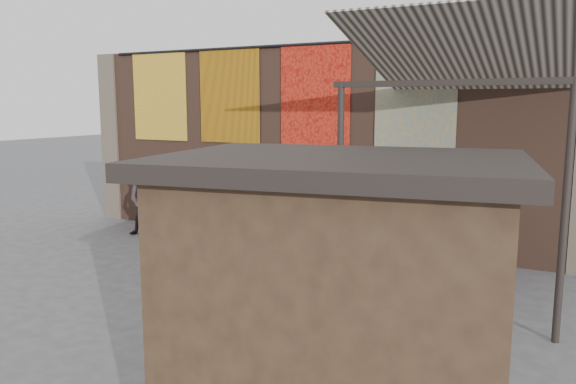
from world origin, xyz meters
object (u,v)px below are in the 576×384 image
object	(u,v)px
shelf_box	(324,185)
scooter_stool_3	(265,223)
scooter_stool_9	(447,247)
scooter_stool_6	(348,236)
diner_right	(145,201)
scooter_stool_4	(290,228)
market_stall	(339,336)
scooter_stool_0	(191,215)
scooter_stool_1	(214,220)
shopper_tan	(468,235)
scooter_stool_5	(319,231)
diner_left	(222,202)
scooter_stool_7	(379,237)
scooter_stool_8	(413,240)
scooter_stool_2	(238,222)
shopper_navy	(475,251)
shopper_grey	(478,248)

from	to	relation	value
shelf_box	scooter_stool_3	bearing A→B (deg)	-166.53
scooter_stool_9	scooter_stool_6	bearing A→B (deg)	178.60
diner_right	scooter_stool_6	bearing A→B (deg)	-24.40
scooter_stool_3	scooter_stool_4	xyz separation A→B (m)	(0.58, -0.01, -0.04)
scooter_stool_9	market_stall	size ratio (longest dim) A/B	0.33
scooter_stool_0	scooter_stool_1	world-z (taller)	scooter_stool_0
scooter_stool_1	shopper_tan	bearing A→B (deg)	-7.07
scooter_stool_4	scooter_stool_9	distance (m)	3.08
scooter_stool_5	scooter_stool_6	world-z (taller)	scooter_stool_5
diner_left	diner_right	bearing A→B (deg)	176.29
shelf_box	scooter_stool_5	distance (m)	0.91
diner_right	scooter_stool_1	bearing A→B (deg)	-13.15
scooter_stool_4	scooter_stool_6	world-z (taller)	scooter_stool_4
diner_left	scooter_stool_5	bearing A→B (deg)	-20.72
scooter_stool_0	scooter_stool_9	bearing A→B (deg)	0.17
scooter_stool_0	scooter_stool_7	world-z (taller)	scooter_stool_0
scooter_stool_8	scooter_stool_4	bearing A→B (deg)	-179.10
scooter_stool_9	shopper_tan	xyz separation A→B (m)	(0.45, -0.69, 0.39)
scooter_stool_0	scooter_stool_7	distance (m)	4.24
scooter_stool_2	shopper_tan	size ratio (longest dim) A/B	0.54
diner_right	shopper_navy	xyz separation A→B (m)	(7.10, -1.53, 0.12)
scooter_stool_0	shopper_tan	xyz separation A→B (m)	(5.93, -0.67, 0.34)
scooter_stool_4	shopper_navy	world-z (taller)	shopper_navy
scooter_stool_1	market_stall	bearing A→B (deg)	-48.89
scooter_stool_2	shopper_tan	world-z (taller)	shopper_tan
scooter_stool_3	scooter_stool_9	distance (m)	3.66
scooter_stool_4	scooter_stool_5	distance (m)	0.64
shopper_grey	market_stall	world-z (taller)	market_stall
scooter_stool_5	shopper_grey	bearing A→B (deg)	-26.32
shopper_tan	diner_left	bearing A→B (deg)	121.87
shelf_box	scooter_stool_9	xyz separation A→B (m)	(2.47, -0.31, -0.89)
shopper_navy	scooter_stool_2	bearing A→B (deg)	-20.59
scooter_stool_3	scooter_stool_7	world-z (taller)	scooter_stool_3
shelf_box	shopper_tan	distance (m)	3.13
scooter_stool_3	scooter_stool_7	xyz separation A→B (m)	(2.42, 0.03, -0.03)
scooter_stool_3	scooter_stool_9	size ratio (longest dim) A/B	1.14
diner_right	shopper_navy	distance (m)	7.27
shopper_navy	market_stall	world-z (taller)	market_stall
diner_right	shopper_grey	bearing A→B (deg)	-39.77
shelf_box	scooter_stool_7	bearing A→B (deg)	-11.72
diner_right	scooter_stool_3	bearing A→B (deg)	-20.14
scooter_stool_1	scooter_stool_6	xyz separation A→B (m)	(3.03, 0.07, -0.05)
scooter_stool_3	shelf_box	bearing A→B (deg)	13.47
scooter_stool_4	shopper_tan	xyz separation A→B (m)	(3.54, -0.70, 0.38)
scooter_stool_7	scooter_stool_8	bearing A→B (deg)	-0.44
shelf_box	scooter_stool_2	world-z (taller)	shelf_box
scooter_stool_1	diner_right	bearing A→B (deg)	-161.69
scooter_stool_5	scooter_stool_7	xyz separation A→B (m)	(1.21, 0.02, 0.00)
scooter_stool_2	scooter_stool_6	size ratio (longest dim) A/B	1.17
scooter_stool_6	shopper_tan	distance (m)	2.45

